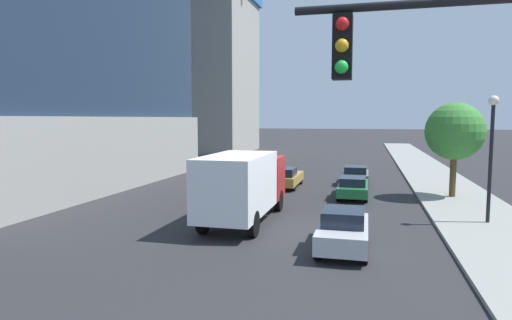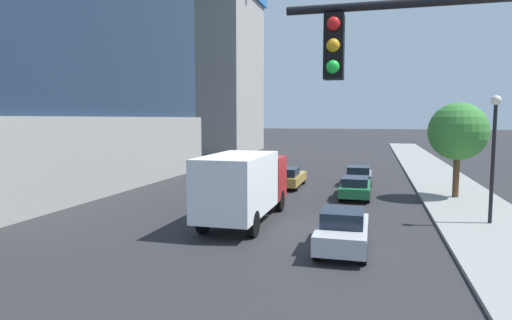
{
  "view_description": "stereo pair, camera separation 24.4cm",
  "coord_description": "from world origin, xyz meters",
  "px_view_note": "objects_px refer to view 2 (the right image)",
  "views": [
    {
      "loc": [
        3.22,
        -5.17,
        4.8
      ],
      "look_at": [
        -1.11,
        11.79,
        3.13
      ],
      "focal_mm": 30.64,
      "sensor_mm": 36.0,
      "label": 1
    },
    {
      "loc": [
        3.46,
        -5.11,
        4.8
      ],
      "look_at": [
        -1.11,
        11.79,
        3.13
      ],
      "focal_mm": 30.64,
      "sensor_mm": 36.0,
      "label": 2
    }
  ],
  "objects_px": {
    "street_tree": "(458,132)",
    "car_gray": "(359,175)",
    "construction_building": "(210,56)",
    "traffic_light_pole": "(486,112)",
    "street_lamp": "(494,140)",
    "box_truck": "(244,183)",
    "car_green": "(355,187)",
    "car_gold": "(288,177)",
    "car_silver": "(343,230)"
  },
  "relations": [
    {
      "from": "street_tree",
      "to": "box_truck",
      "type": "relative_size",
      "value": 0.73
    },
    {
      "from": "street_tree",
      "to": "car_silver",
      "type": "relative_size",
      "value": 1.35
    },
    {
      "from": "car_silver",
      "to": "street_tree",
      "type": "bearing_deg",
      "value": 64.26
    },
    {
      "from": "street_tree",
      "to": "car_gray",
      "type": "height_order",
      "value": "street_tree"
    },
    {
      "from": "car_green",
      "to": "box_truck",
      "type": "xyz_separation_m",
      "value": [
        -4.7,
        -7.75,
        1.17
      ]
    },
    {
      "from": "car_silver",
      "to": "traffic_light_pole",
      "type": "bearing_deg",
      "value": -72.51
    },
    {
      "from": "street_tree",
      "to": "car_green",
      "type": "distance_m",
      "value": 6.74
    },
    {
      "from": "traffic_light_pole",
      "to": "car_gray",
      "type": "height_order",
      "value": "traffic_light_pole"
    },
    {
      "from": "street_tree",
      "to": "car_gray",
      "type": "xyz_separation_m",
      "value": [
        -5.76,
        4.64,
        -3.33
      ]
    },
    {
      "from": "traffic_light_pole",
      "to": "street_lamp",
      "type": "bearing_deg",
      "value": 75.97
    },
    {
      "from": "street_lamp",
      "to": "box_truck",
      "type": "distance_m",
      "value": 11.19
    },
    {
      "from": "traffic_light_pole",
      "to": "car_gold",
      "type": "relative_size",
      "value": 1.49
    },
    {
      "from": "street_lamp",
      "to": "car_green",
      "type": "height_order",
      "value": "street_lamp"
    },
    {
      "from": "car_green",
      "to": "box_truck",
      "type": "relative_size",
      "value": 0.61
    },
    {
      "from": "car_gray",
      "to": "car_silver",
      "type": "bearing_deg",
      "value": -90.0
    },
    {
      "from": "street_lamp",
      "to": "construction_building",
      "type": "bearing_deg",
      "value": 125.92
    },
    {
      "from": "traffic_light_pole",
      "to": "car_green",
      "type": "distance_m",
      "value": 20.0
    },
    {
      "from": "construction_building",
      "to": "car_gold",
      "type": "height_order",
      "value": "construction_building"
    },
    {
      "from": "street_lamp",
      "to": "car_gold",
      "type": "xyz_separation_m",
      "value": [
        -10.8,
        8.49,
        -3.15
      ]
    },
    {
      "from": "construction_building",
      "to": "traffic_light_pole",
      "type": "relative_size",
      "value": 4.59
    },
    {
      "from": "car_green",
      "to": "box_truck",
      "type": "distance_m",
      "value": 9.14
    },
    {
      "from": "traffic_light_pole",
      "to": "car_gold",
      "type": "xyz_separation_m",
      "value": [
        -7.36,
        22.24,
        -4.19
      ]
    },
    {
      "from": "traffic_light_pole",
      "to": "car_gold",
      "type": "height_order",
      "value": "traffic_light_pole"
    },
    {
      "from": "box_truck",
      "to": "street_tree",
      "type": "bearing_deg",
      "value": 39.97
    },
    {
      "from": "traffic_light_pole",
      "to": "street_lamp",
      "type": "relative_size",
      "value": 1.24
    },
    {
      "from": "car_gray",
      "to": "street_lamp",
      "type": "bearing_deg",
      "value": -61.61
    },
    {
      "from": "construction_building",
      "to": "street_tree",
      "type": "relative_size",
      "value": 5.75
    },
    {
      "from": "traffic_light_pole",
      "to": "car_green",
      "type": "bearing_deg",
      "value": 97.82
    },
    {
      "from": "street_tree",
      "to": "car_gold",
      "type": "relative_size",
      "value": 1.19
    },
    {
      "from": "construction_building",
      "to": "car_silver",
      "type": "bearing_deg",
      "value": -63.43
    },
    {
      "from": "street_lamp",
      "to": "car_green",
      "type": "xyz_separation_m",
      "value": [
        -6.1,
        5.61,
        -3.19
      ]
    },
    {
      "from": "car_silver",
      "to": "car_green",
      "type": "relative_size",
      "value": 0.89
    },
    {
      "from": "street_lamp",
      "to": "car_silver",
      "type": "relative_size",
      "value": 1.36
    },
    {
      "from": "construction_building",
      "to": "car_gray",
      "type": "height_order",
      "value": "construction_building"
    },
    {
      "from": "car_gray",
      "to": "car_green",
      "type": "distance_m",
      "value": 5.67
    },
    {
      "from": "street_lamp",
      "to": "car_gray",
      "type": "xyz_separation_m",
      "value": [
        -6.1,
        11.28,
        -3.18
      ]
    },
    {
      "from": "car_gray",
      "to": "box_truck",
      "type": "xyz_separation_m",
      "value": [
        -4.7,
        -13.42,
        1.16
      ]
    },
    {
      "from": "street_lamp",
      "to": "box_truck",
      "type": "height_order",
      "value": "street_lamp"
    },
    {
      "from": "construction_building",
      "to": "traffic_light_pole",
      "type": "height_order",
      "value": "construction_building"
    },
    {
      "from": "car_gray",
      "to": "box_truck",
      "type": "bearing_deg",
      "value": -109.32
    },
    {
      "from": "construction_building",
      "to": "car_green",
      "type": "xyz_separation_m",
      "value": [
        22.19,
        -33.43,
        -13.08
      ]
    },
    {
      "from": "traffic_light_pole",
      "to": "box_truck",
      "type": "relative_size",
      "value": 0.92
    },
    {
      "from": "street_tree",
      "to": "box_truck",
      "type": "xyz_separation_m",
      "value": [
        -10.47,
        -8.77,
        -2.18
      ]
    },
    {
      "from": "car_gold",
      "to": "box_truck",
      "type": "distance_m",
      "value": 10.68
    },
    {
      "from": "traffic_light_pole",
      "to": "car_silver",
      "type": "relative_size",
      "value": 1.69
    },
    {
      "from": "car_gray",
      "to": "car_gold",
      "type": "relative_size",
      "value": 0.9
    },
    {
      "from": "car_green",
      "to": "car_gold",
      "type": "bearing_deg",
      "value": 148.56
    },
    {
      "from": "car_gray",
      "to": "box_truck",
      "type": "relative_size",
      "value": 0.55
    },
    {
      "from": "street_lamp",
      "to": "box_truck",
      "type": "bearing_deg",
      "value": -168.8
    },
    {
      "from": "construction_building",
      "to": "street_tree",
      "type": "distance_m",
      "value": 43.89
    }
  ]
}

